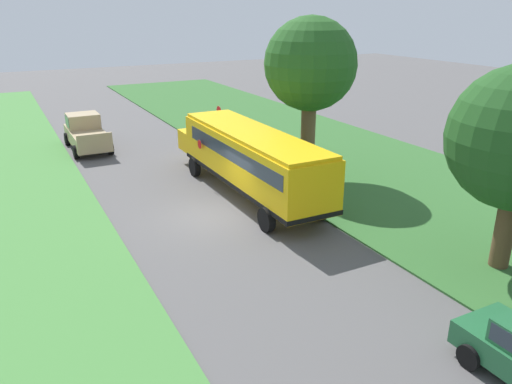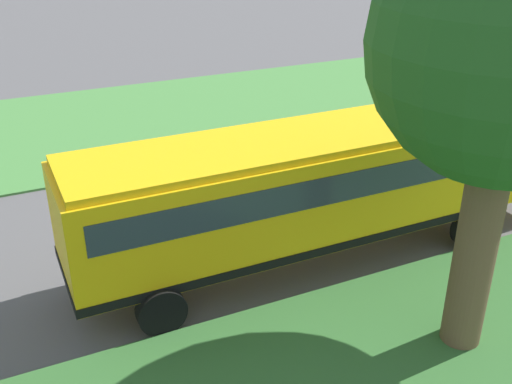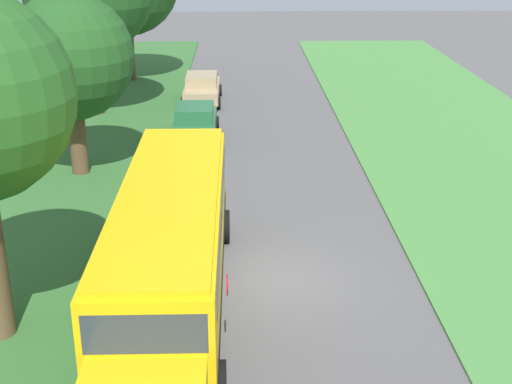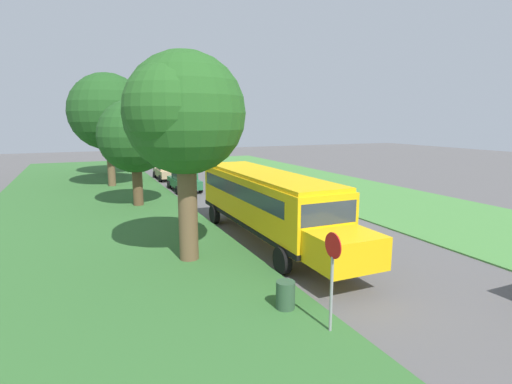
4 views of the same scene
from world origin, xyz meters
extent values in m
plane|color=#565454|center=(0.00, 0.00, 0.00)|extent=(120.00, 120.00, 0.00)
cube|color=#33662D|center=(-10.00, 0.00, 0.04)|extent=(12.00, 80.00, 0.08)
cube|color=#47843D|center=(9.00, 0.00, 0.04)|extent=(10.00, 80.00, 0.07)
cube|color=yellow|center=(-2.58, -1.23, 1.90)|extent=(2.50, 10.50, 2.20)
cube|color=yellow|center=(-2.58, -7.43, 1.35)|extent=(2.20, 1.90, 1.10)
cube|color=yellow|center=(-2.58, -1.23, 3.08)|extent=(2.35, 10.29, 0.16)
cube|color=black|center=(-2.58, -1.23, 0.92)|extent=(2.54, 10.54, 0.20)
cube|color=#2D3842|center=(-2.58, -0.93, 2.36)|extent=(2.53, 9.24, 0.64)
cube|color=#2D3842|center=(-2.58, -6.43, 2.36)|extent=(2.25, 0.12, 0.80)
cylinder|color=red|center=(-1.15, -4.12, 2.05)|extent=(0.03, 0.44, 0.44)
cylinder|color=black|center=(-1.33, -5.43, 0.50)|extent=(0.30, 1.00, 1.00)
cylinder|color=black|center=(-3.83, -5.43, 0.50)|extent=(0.30, 1.00, 1.00)
cylinder|color=black|center=(-1.33, 2.45, 0.50)|extent=(0.30, 1.00, 1.00)
cylinder|color=black|center=(-3.83, 2.45, 0.50)|extent=(0.30, 1.00, 1.00)
cube|color=#236038|center=(-2.80, 13.29, 0.64)|extent=(1.80, 4.40, 0.64)
cube|color=#236038|center=(-2.80, 13.14, 1.26)|extent=(1.60, 2.20, 0.60)
cube|color=#2D3842|center=(-2.80, 13.14, 1.28)|extent=(1.62, 2.02, 0.45)
cylinder|color=black|center=(-3.70, 14.79, 0.32)|extent=(0.22, 0.64, 0.64)
cylinder|color=black|center=(-1.90, 14.79, 0.32)|extent=(0.22, 0.64, 0.64)
cylinder|color=black|center=(-3.70, 11.80, 0.32)|extent=(0.22, 0.64, 0.64)
cylinder|color=black|center=(-1.90, 11.80, 0.32)|extent=(0.22, 0.64, 0.64)
cube|color=tan|center=(-2.80, 20.07, 0.64)|extent=(1.80, 4.40, 0.64)
cube|color=tan|center=(-2.80, 19.92, 1.26)|extent=(1.60, 2.20, 0.60)
cube|color=#2D3842|center=(-2.80, 19.92, 1.28)|extent=(1.62, 2.02, 0.45)
cylinder|color=black|center=(-3.70, 21.57, 0.32)|extent=(0.22, 0.64, 0.64)
cylinder|color=black|center=(-1.90, 21.57, 0.32)|extent=(0.22, 0.64, 0.64)
cylinder|color=black|center=(-3.70, 18.57, 0.32)|extent=(0.22, 0.64, 0.64)
cylinder|color=black|center=(-1.90, 18.57, 0.32)|extent=(0.22, 0.64, 0.64)
cylinder|color=brown|center=(-6.57, -2.69, 2.03)|extent=(0.75, 0.75, 4.06)
sphere|color=#23561E|center=(-6.57, -2.69, 5.78)|extent=(4.59, 4.59, 4.59)
sphere|color=#23561E|center=(-7.29, -3.26, 5.96)|extent=(3.23, 3.23, 3.23)
cylinder|color=brown|center=(-6.97, 8.70, 1.40)|extent=(0.64, 0.64, 2.80)
sphere|color=#1E4C1C|center=(-6.97, 8.70, 4.54)|extent=(4.64, 4.64, 4.64)
sphere|color=#1E4C1C|center=(-7.08, 8.84, 4.50)|extent=(2.56, 2.56, 2.56)
cylinder|color=brown|center=(-7.90, 17.61, 1.94)|extent=(0.62, 0.62, 3.87)
sphere|color=#1E4C1C|center=(-7.90, 17.61, 6.21)|extent=(6.24, 6.24, 6.24)
sphere|color=#1E4C1C|center=(-8.33, 17.06, 6.70)|extent=(4.09, 4.09, 4.09)
cylinder|color=brown|center=(-7.35, 25.69, 1.75)|extent=(0.54, 0.54, 3.50)
sphere|color=#1E4C1C|center=(-7.35, 25.69, 5.83)|extent=(6.21, 6.21, 6.21)
sphere|color=#1E4C1C|center=(-7.78, 26.42, 6.07)|extent=(4.33, 4.33, 4.33)
cylinder|color=gray|center=(-4.60, -9.60, 1.05)|extent=(0.08, 0.08, 2.10)
cylinder|color=red|center=(-4.60, -9.60, 2.40)|extent=(0.03, 0.68, 0.68)
cylinder|color=#2D4C33|center=(-5.08, -8.00, 0.45)|extent=(0.56, 0.56, 0.90)
camera|label=1|loc=(7.41, 18.29, 8.37)|focal=35.00mm
camera|label=2|loc=(-13.26, 4.83, 7.70)|focal=42.00mm
camera|label=3|loc=(-0.90, -17.36, 9.23)|focal=50.00mm
camera|label=4|loc=(-10.31, -17.64, 5.52)|focal=28.00mm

